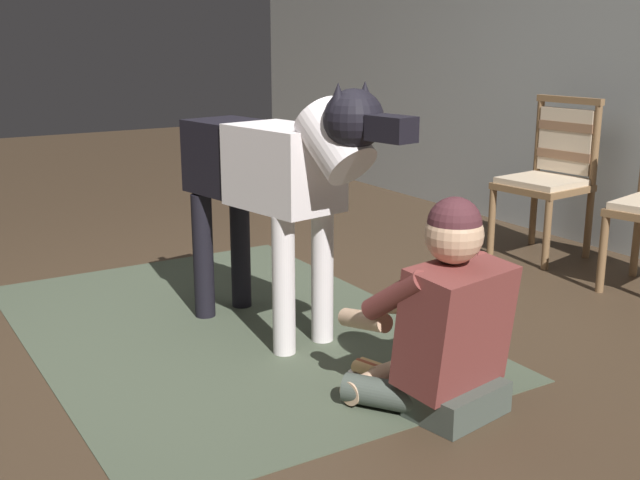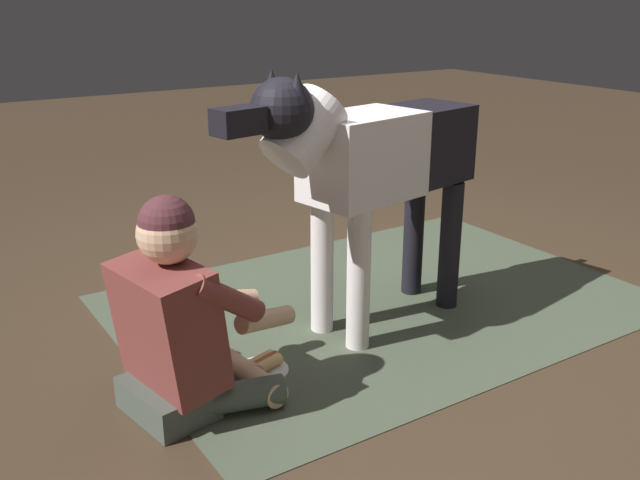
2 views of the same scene
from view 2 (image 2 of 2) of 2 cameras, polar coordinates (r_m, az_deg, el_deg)
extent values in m
plane|color=#3F2F21|center=(3.48, 3.50, -5.18)|extent=(16.03, 16.03, 0.00)
cube|color=#454E3C|center=(3.50, 4.96, -4.96)|extent=(2.46, 1.74, 0.01)
cube|color=#444C44|center=(2.67, -12.13, -12.30)|extent=(0.30, 0.38, 0.12)
cylinder|color=#444C44|center=(2.85, -11.00, -9.90)|extent=(0.39, 0.32, 0.11)
cylinder|color=#D6A984|center=(2.87, -7.68, -9.60)|extent=(0.18, 0.37, 0.09)
cylinder|color=#444C44|center=(2.63, -7.28, -12.44)|extent=(0.41, 0.21, 0.11)
cylinder|color=#D6A984|center=(2.75, -5.58, -10.90)|extent=(0.13, 0.37, 0.09)
cube|color=brown|center=(2.55, -12.11, -6.72)|extent=(0.33, 0.44, 0.47)
cylinder|color=brown|center=(2.70, -11.80, -2.43)|extent=(0.30, 0.13, 0.24)
cylinder|color=#D6A984|center=(2.82, -7.58, -4.72)|extent=(0.27, 0.08, 0.12)
cylinder|color=brown|center=(2.43, -7.44, -4.71)|extent=(0.30, 0.13, 0.24)
cylinder|color=#D6A984|center=(2.64, -4.39, -6.38)|extent=(0.28, 0.15, 0.12)
sphere|color=#D6A984|center=(2.43, -12.17, 0.50)|extent=(0.21, 0.21, 0.21)
sphere|color=#4C242A|center=(2.42, -12.24, 1.33)|extent=(0.19, 0.19, 0.19)
cylinder|color=silver|center=(2.96, 3.12, -3.26)|extent=(0.10, 0.10, 0.62)
cylinder|color=silver|center=(3.10, 0.16, -2.10)|extent=(0.10, 0.10, 0.62)
cylinder|color=black|center=(3.40, 10.40, -0.47)|extent=(0.10, 0.10, 0.62)
cylinder|color=black|center=(3.53, 7.53, 0.43)|extent=(0.10, 0.10, 0.62)
cube|color=silver|center=(2.97, 3.50, 6.72)|extent=(0.54, 0.40, 0.36)
cube|color=black|center=(3.25, 8.12, 7.65)|extent=(0.47, 0.37, 0.34)
cylinder|color=silver|center=(2.72, -1.34, 8.71)|extent=(0.39, 0.28, 0.35)
sphere|color=black|center=(2.63, -3.06, 10.41)|extent=(0.24, 0.24, 0.24)
cube|color=black|center=(2.51, -6.59, 9.47)|extent=(0.19, 0.14, 0.10)
cone|color=black|center=(2.57, -1.84, 12.23)|extent=(0.10, 0.10, 0.11)
cone|color=black|center=(2.68, -3.90, 12.49)|extent=(0.10, 0.10, 0.11)
cylinder|color=black|center=(3.43, 10.53, 7.54)|extent=(0.32, 0.10, 0.21)
cylinder|color=silver|center=(2.90, -4.74, -10.42)|extent=(0.22, 0.22, 0.01)
cylinder|color=tan|center=(2.90, -5.07, -9.76)|extent=(0.17, 0.09, 0.05)
cylinder|color=tan|center=(2.87, -4.45, -10.04)|extent=(0.17, 0.09, 0.05)
cylinder|color=brown|center=(2.88, -4.76, -9.78)|extent=(0.18, 0.08, 0.04)
camera|label=1|loc=(4.15, -51.37, 11.13)|focal=44.00mm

